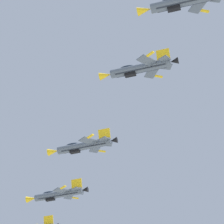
{
  "coord_description": "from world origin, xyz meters",
  "views": [
    {
      "loc": [
        -3.87,
        -4.03,
        1.45
      ],
      "look_at": [
        19.02,
        68.57,
        80.35
      ],
      "focal_mm": 85.18,
      "sensor_mm": 36.0,
      "label": 1
    }
  ],
  "objects_px": {
    "fighter_jet_left_wing": "(57,194)",
    "fighter_jet_left_outer": "(139,68)",
    "fighter_jet_right_wing": "(83,146)",
    "fighter_jet_right_outer": "(184,1)"
  },
  "relations": [
    {
      "from": "fighter_jet_right_outer",
      "to": "fighter_jet_left_outer",
      "type": "bearing_deg",
      "value": 36.34
    },
    {
      "from": "fighter_jet_right_wing",
      "to": "fighter_jet_left_outer",
      "type": "relative_size",
      "value": 1.0
    },
    {
      "from": "fighter_jet_right_outer",
      "to": "fighter_jet_right_wing",
      "type": "bearing_deg",
      "value": 41.39
    },
    {
      "from": "fighter_jet_left_outer",
      "to": "fighter_jet_right_outer",
      "type": "height_order",
      "value": "fighter_jet_left_outer"
    },
    {
      "from": "fighter_jet_left_wing",
      "to": "fighter_jet_right_wing",
      "type": "xyz_separation_m",
      "value": [
        1.04,
        -19.99,
        -1.05
      ]
    },
    {
      "from": "fighter_jet_left_wing",
      "to": "fighter_jet_left_outer",
      "type": "relative_size",
      "value": 1.0
    },
    {
      "from": "fighter_jet_right_wing",
      "to": "fighter_jet_right_outer",
      "type": "bearing_deg",
      "value": -138.61
    },
    {
      "from": "fighter_jet_left_wing",
      "to": "fighter_jet_left_outer",
      "type": "height_order",
      "value": "fighter_jet_left_outer"
    },
    {
      "from": "fighter_jet_left_wing",
      "to": "fighter_jet_right_outer",
      "type": "relative_size",
      "value": 1.0
    },
    {
      "from": "fighter_jet_right_wing",
      "to": "fighter_jet_left_outer",
      "type": "height_order",
      "value": "fighter_jet_left_outer"
    }
  ]
}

